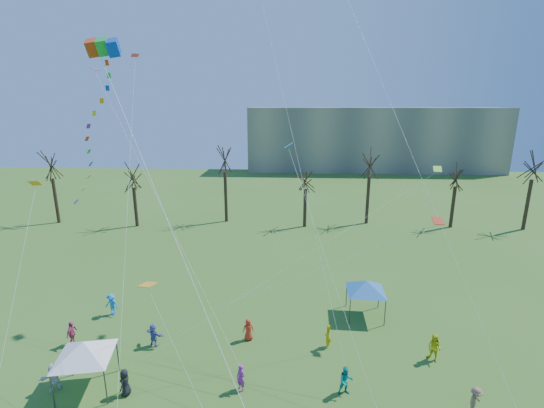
# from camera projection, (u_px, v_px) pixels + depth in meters

# --- Properties ---
(distant_building) EXTENTS (60.00, 14.00, 15.00)m
(distant_building) POSITION_uv_depth(u_px,v_px,m) (372.00, 139.00, 92.86)
(distant_building) COLOR gray
(distant_building) RESTS_ON ground
(bare_tree_row) EXTENTS (67.72, 8.10, 10.86)m
(bare_tree_row) POSITION_uv_depth(u_px,v_px,m) (300.00, 174.00, 49.41)
(bare_tree_row) COLOR black
(bare_tree_row) RESTS_ON ground
(big_box_kite) EXTENTS (5.81, 5.75, 21.12)m
(big_box_kite) POSITION_uv_depth(u_px,v_px,m) (98.00, 136.00, 18.94)
(big_box_kite) COLOR red
(big_box_kite) RESTS_ON ground
(canopy_tent_white) EXTENTS (4.03, 4.03, 3.08)m
(canopy_tent_white) POSITION_uv_depth(u_px,v_px,m) (84.00, 349.00, 21.00)
(canopy_tent_white) COLOR #3F3F44
(canopy_tent_white) RESTS_ON ground
(canopy_tent_blue) EXTENTS (3.90, 3.90, 2.93)m
(canopy_tent_blue) POSITION_uv_depth(u_px,v_px,m) (366.00, 286.00, 28.58)
(canopy_tent_blue) COLOR #3F3F44
(canopy_tent_blue) RESTS_ON ground
(festival_crowd) EXTENTS (25.99, 12.90, 1.82)m
(festival_crowd) POSITION_uv_depth(u_px,v_px,m) (227.00, 373.00, 21.69)
(festival_crowd) COLOR #B42616
(festival_crowd) RESTS_ON ground
(small_kites_aloft) EXTENTS (26.58, 17.19, 32.52)m
(small_kites_aloft) POSITION_uv_depth(u_px,v_px,m) (238.00, 134.00, 23.80)
(small_kites_aloft) COLOR orange
(small_kites_aloft) RESTS_ON ground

